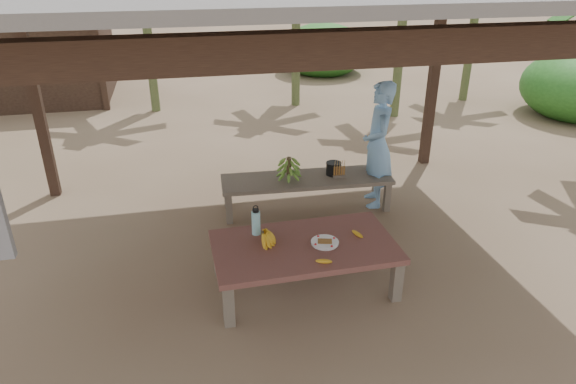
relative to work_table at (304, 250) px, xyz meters
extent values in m
plane|color=brown|center=(-0.09, 0.56, -0.43)|extent=(80.00, 80.00, 0.00)
cube|color=black|center=(-2.89, 2.86, 0.92)|extent=(0.13, 0.13, 2.70)
cube|color=black|center=(2.71, 2.86, 0.92)|extent=(0.13, 0.13, 2.70)
cube|color=black|center=(-0.09, -1.74, 2.27)|extent=(5.80, 0.14, 0.18)
cube|color=brown|center=(-0.81, -0.43, -0.21)|extent=(0.10, 0.10, 0.44)
cube|color=brown|center=(0.83, -0.41, -0.21)|extent=(0.10, 0.10, 0.44)
cube|color=brown|center=(-0.83, 0.41, -0.21)|extent=(0.10, 0.10, 0.44)
cube|color=brown|center=(0.81, 0.43, -0.21)|extent=(0.10, 0.10, 0.44)
cube|color=maroon|center=(0.00, 0.00, 0.04)|extent=(1.82, 1.03, 0.06)
cube|color=brown|center=(-0.59, 1.50, -0.23)|extent=(0.08, 0.08, 0.40)
cube|color=brown|center=(1.46, 1.39, -0.23)|extent=(0.08, 0.08, 0.40)
cube|color=brown|center=(-0.57, 1.96, -0.23)|extent=(0.08, 0.08, 0.40)
cube|color=brown|center=(1.49, 1.85, -0.23)|extent=(0.08, 0.08, 0.40)
cube|color=brown|center=(0.45, 1.67, -0.01)|extent=(2.23, 0.72, 0.05)
cylinder|color=white|center=(0.20, -0.04, 0.07)|extent=(0.25, 0.25, 0.01)
cylinder|color=white|center=(0.20, -0.04, 0.09)|extent=(0.28, 0.28, 0.02)
cube|color=brown|center=(0.20, -0.04, 0.09)|extent=(0.16, 0.13, 0.02)
ellipsoid|color=gold|center=(0.09, -0.37, 0.09)|extent=(0.17, 0.06, 0.04)
ellipsoid|color=gold|center=(0.56, 0.04, 0.09)|extent=(0.11, 0.15, 0.04)
cylinder|color=#44C6D6|center=(-0.43, 0.30, 0.19)|extent=(0.09, 0.09, 0.25)
cylinder|color=black|center=(-0.43, 0.30, 0.33)|extent=(0.06, 0.06, 0.03)
torus|color=black|center=(-0.43, 0.30, 0.36)|extent=(0.06, 0.01, 0.06)
cylinder|color=black|center=(0.81, 1.70, 0.10)|extent=(0.19, 0.19, 0.16)
imported|color=#7DB4ED|center=(1.38, 1.65, 0.40)|extent=(0.51, 0.67, 1.67)
cube|color=black|center=(-4.59, 8.56, 0.57)|extent=(4.00, 3.00, 2.00)
cylinder|color=#596638|center=(3.24, 5.33, 1.22)|extent=(0.18, 0.18, 3.31)
cylinder|color=#596638|center=(1.44, 6.56, 1.04)|extent=(0.18, 0.18, 2.96)
cylinder|color=#596638|center=(-1.57, 6.75, 1.20)|extent=(0.18, 0.18, 3.27)
cylinder|color=#596638|center=(5.26, 6.15, 1.05)|extent=(0.18, 0.18, 2.98)
camera|label=1|loc=(-1.09, -4.21, 2.72)|focal=32.00mm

